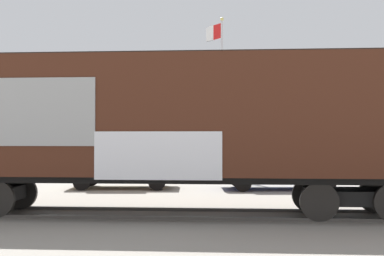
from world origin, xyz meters
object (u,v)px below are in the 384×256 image
object	(u,v)px
freight_car	(158,120)
parked_car_blue	(278,168)
parked_car_tan	(121,166)
flagpole	(219,76)

from	to	relation	value
freight_car	parked_car_blue	xyz separation A→B (m)	(3.60, 6.64, -1.63)
parked_car_tan	parked_car_blue	size ratio (longest dim) A/B	0.90
freight_car	parked_car_tan	world-z (taller)	freight_car
freight_car	flagpole	world-z (taller)	flagpole
parked_car_blue	freight_car	bearing A→B (deg)	-118.44
freight_car	flagpole	bearing A→B (deg)	84.73
freight_car	parked_car_tan	distance (m)	7.17
freight_car	parked_car_blue	bearing A→B (deg)	61.56
flagpole	parked_car_tan	distance (m)	8.40
parked_car_tan	flagpole	bearing A→B (deg)	59.76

